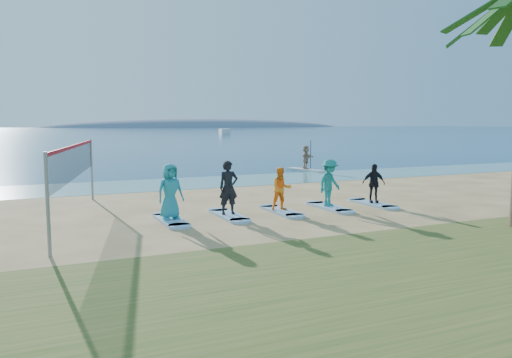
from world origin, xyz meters
name	(u,v)px	position (x,y,z in m)	size (l,w,h in m)	color
ground	(297,216)	(0.00, 0.00, 0.00)	(600.00, 600.00, 0.00)	tan
shallow_water	(202,182)	(0.00, 10.50, 0.01)	(600.00, 600.00, 0.00)	teal
ocean	(59,132)	(0.00, 160.00, 0.01)	(600.00, 600.00, 0.00)	navy
island_ridge	(203,127)	(95.00, 300.00, 0.00)	(220.00, 56.00, 18.00)	slate
volleyball_net	(75,162)	(-6.91, 2.35, 1.90)	(2.02, 8.88, 2.50)	gray
paddleboard	(306,170)	(8.29, 13.83, 0.06)	(0.70, 3.00, 0.12)	silver
paddleboarder	(306,157)	(8.29, 13.83, 0.90)	(1.44, 0.46, 1.55)	tan
boat_offshore_b	(224,134)	(38.89, 110.44, 0.00)	(2.26, 6.62, 1.44)	silver
surfboard_0	(171,220)	(-4.18, 0.87, 0.04)	(0.70, 2.20, 0.09)	#92BDE2
student_0	(170,191)	(-4.18, 0.87, 0.98)	(0.87, 0.57, 1.79)	teal
surfboard_1	(229,215)	(-2.17, 0.87, 0.04)	(0.70, 2.20, 0.09)	#92BDE2
student_1	(228,188)	(-2.17, 0.87, 1.00)	(0.66, 0.43, 1.82)	black
surfboard_2	(281,211)	(-0.17, 0.87, 0.04)	(0.70, 2.20, 0.09)	#92BDE2
student_2	(281,189)	(-0.17, 0.87, 0.85)	(0.73, 0.57, 1.51)	orange
surfboard_3	(329,207)	(1.83, 0.87, 0.04)	(0.70, 2.20, 0.09)	#92BDE2
student_3	(330,183)	(1.83, 0.87, 0.96)	(1.12, 0.65, 1.74)	#1A7F7B
surfboard_4	(373,204)	(3.83, 0.87, 0.04)	(0.70, 2.20, 0.09)	#92BDE2
student_4	(374,183)	(3.83, 0.87, 0.84)	(0.88, 0.37, 1.50)	black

